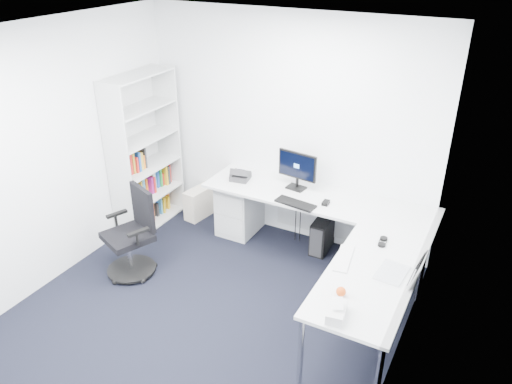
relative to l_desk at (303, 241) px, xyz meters
The scene contains 21 objects.
ground 1.55m from the l_desk, 111.45° to the right, with size 4.20×4.20×0.00m, color black.
ceiling 2.76m from the l_desk, 111.45° to the right, with size 4.20×4.20×0.00m, color white.
wall_back 1.31m from the l_desk, 128.16° to the left, with size 3.60×0.02×2.70m, color white.
wall_left 2.90m from the l_desk, 149.22° to the right, with size 0.02×4.20×2.70m, color white.
wall_right 2.11m from the l_desk, 48.24° to the right, with size 0.02×4.20×2.70m, color white.
l_desk is the anchor object (origin of this frame).
drawer_pedestal 1.12m from the l_desk, 157.99° to the left, with size 0.43×0.54×0.66m, color silver.
bookshelf 2.26m from the l_desk, behind, with size 0.38×0.99×1.97m, color silver, non-canonical shape.
task_chair 1.91m from the l_desk, 150.53° to the right, with size 0.56×0.56×1.00m, color black, non-canonical shape.
black_pc_tower 0.53m from the l_desk, 84.82° to the left, with size 0.18×0.42×0.41m, color black.
beige_pc_tower 1.77m from the l_desk, 164.17° to the left, with size 0.19×0.42×0.40m, color beige.
power_strip 0.85m from the l_desk, 51.42° to the left, with size 0.36×0.06×0.04m, color silver.
monitor 0.81m from the l_desk, 123.88° to the left, with size 0.48×0.15×0.46m, color black, non-canonical shape.
black_keyboard 0.43m from the l_desk, 151.70° to the left, with size 0.45×0.16×0.02m, color black.
mouse 0.49m from the l_desk, 57.60° to the left, with size 0.07×0.11×0.04m, color black.
desk_phone 1.13m from the l_desk, 160.83° to the left, with size 0.21×0.21×0.15m, color #29292B, non-canonical shape.
laptop 1.39m from the l_desk, 31.64° to the right, with size 0.34×0.33×0.24m, color silver, non-canonical shape.
white_keyboard 1.02m from the l_desk, 45.02° to the right, with size 0.12×0.44×0.01m, color silver.
headphones 1.02m from the l_desk, 14.75° to the right, with size 0.11×0.17×0.04m, color black, non-canonical shape.
orange_fruit 1.49m from the l_desk, 55.25° to the right, with size 0.08×0.08×0.08m, color #D54C12.
tissue_box 1.72m from the l_desk, 58.71° to the right, with size 0.13×0.25×0.09m, color silver.
Camera 1 is at (2.26, -2.93, 3.36)m, focal length 35.00 mm.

